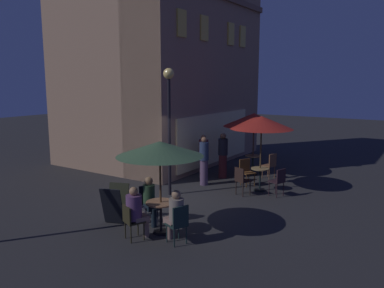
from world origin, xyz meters
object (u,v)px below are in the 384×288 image
at_px(patio_umbrella_1, 160,149).
at_px(cafe_chair_4, 179,222).
at_px(cafe_table_0, 260,176).
at_px(cafe_table_2, 253,162).
at_px(cafe_chair_2, 241,179).
at_px(patio_umbrella_2, 254,120).
at_px(cafe_chair_6, 271,164).
at_px(patron_standing_4, 204,161).
at_px(cafe_table_1, 161,211).
at_px(patron_seated_2, 150,198).
at_px(patron_standing_3, 223,156).
at_px(patron_seated_0, 136,210).
at_px(cafe_chair_0, 279,180).
at_px(patio_umbrella_0, 262,123).
at_px(cafe_chair_1, 246,170).
at_px(street_lamp_near_corner, 169,105).
at_px(patron_seated_1, 175,213).
at_px(cafe_chair_3, 131,219).
at_px(menu_sandwich_board, 115,204).
at_px(patron_standing_5, 204,156).
at_px(cafe_chair_5, 148,201).

bearing_deg(patio_umbrella_1, cafe_chair_4, -112.48).
bearing_deg(cafe_table_0, patio_umbrella_1, 172.97).
relative_size(cafe_table_2, cafe_chair_2, 0.83).
bearing_deg(cafe_chair_2, patio_umbrella_2, 37.08).
bearing_deg(cafe_chair_6, patron_standing_4, 68.73).
distance_m(cafe_table_1, patron_seated_2, 0.68).
xyz_separation_m(cafe_chair_6, patron_standing_4, (-2.11, 1.66, 0.29)).
distance_m(patio_umbrella_2, patron_standing_3, 1.88).
relative_size(patio_umbrella_1, patron_seated_0, 1.79).
distance_m(cafe_chair_0, cafe_chair_4, 4.75).
bearing_deg(patron_seated_2, patron_standing_4, 129.09).
bearing_deg(patron_seated_2, cafe_chair_0, 92.56).
height_order(cafe_table_0, patio_umbrella_0, patio_umbrella_0).
height_order(cafe_table_1, cafe_chair_4, cafe_chair_4).
relative_size(cafe_table_1, cafe_chair_0, 0.86).
xyz_separation_m(cafe_chair_0, patron_standing_3, (1.11, 2.63, 0.31)).
bearing_deg(cafe_chair_1, patron_seated_2, -65.63).
bearing_deg(cafe_table_2, cafe_chair_2, -163.07).
relative_size(street_lamp_near_corner, cafe_table_1, 5.19).
xyz_separation_m(cafe_table_2, patio_umbrella_0, (-1.97, -1.15, 1.80)).
distance_m(cafe_chair_1, patron_seated_1, 5.38).
relative_size(cafe_chair_0, cafe_chair_3, 1.08).
relative_size(cafe_table_2, patron_seated_0, 0.60).
xyz_separation_m(cafe_table_2, cafe_chair_4, (-6.96, -1.31, 0.04)).
height_order(menu_sandwich_board, cafe_chair_1, menu_sandwich_board).
height_order(cafe_chair_2, patron_standing_4, patron_standing_4).
relative_size(cafe_table_1, patron_standing_3, 0.45).
xyz_separation_m(street_lamp_near_corner, patron_seated_2, (-2.34, -1.10, -2.22)).
bearing_deg(patio_umbrella_2, patio_umbrella_1, -175.11).
bearing_deg(menu_sandwich_board, street_lamp_near_corner, -14.82).
relative_size(menu_sandwich_board, cafe_chair_0, 1.08).
height_order(cafe_chair_0, patron_seated_1, patron_seated_1).
bearing_deg(patio_umbrella_2, patron_seated_0, -177.59).
relative_size(patio_umbrella_2, cafe_chair_0, 2.67).
xyz_separation_m(cafe_chair_2, patron_standing_3, (1.65, 1.58, 0.31)).
height_order(menu_sandwich_board, patio_umbrella_2, patio_umbrella_2).
height_order(cafe_table_1, cafe_chair_3, cafe_chair_3).
bearing_deg(patron_standing_5, cafe_table_2, 36.10).
bearing_deg(cafe_chair_1, patron_seated_1, -52.13).
relative_size(patio_umbrella_0, cafe_chair_5, 2.60).
bearing_deg(cafe_chair_1, cafe_chair_2, -41.82).
distance_m(patron_seated_0, patron_standing_5, 5.97).
bearing_deg(patron_standing_5, patron_standing_3, 18.92).
distance_m(patio_umbrella_1, cafe_chair_1, 5.30).
height_order(cafe_table_2, cafe_chair_0, cafe_chair_0).
height_order(cafe_chair_0, patron_standing_3, patron_standing_3).
xyz_separation_m(cafe_chair_4, patron_seated_1, (0.06, 0.13, 0.16)).
xyz_separation_m(cafe_table_0, cafe_chair_5, (-4.29, 1.31, 0.06)).
relative_size(patio_umbrella_0, cafe_chair_6, 2.62).
height_order(cafe_chair_1, patron_seated_0, patron_seated_0).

